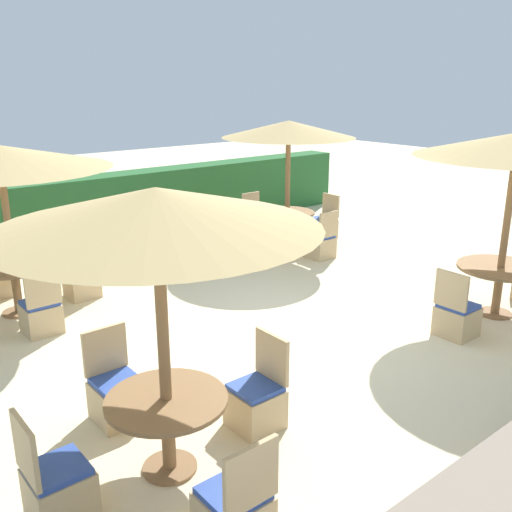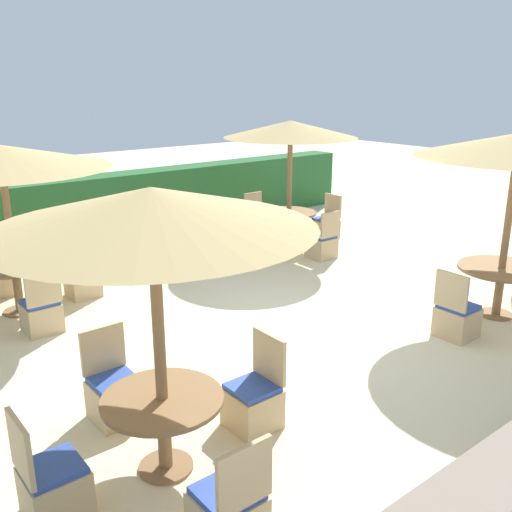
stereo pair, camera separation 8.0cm
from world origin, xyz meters
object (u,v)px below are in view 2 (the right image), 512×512
patio_chair_front_left_west (53,486)px  patio_chair_back_right_north (258,224)px  patio_chair_front_left_north (114,394)px  patio_chair_front_right_west (456,318)px  round_table_front_right (501,276)px  parasol_back_right (290,130)px  patio_chair_back_right_south (322,245)px  round_table_back_left (16,277)px  patio_chair_back_left_south (42,314)px  parasol_front_left (152,209)px  round_table_front_left (163,413)px  parasol_back_left (0,157)px  patio_chair_back_right_west (245,242)px  patio_chair_back_left_east (84,280)px  round_table_back_right (289,219)px  patio_chair_back_right_east (326,226)px  patio_chair_front_left_east (254,402)px

patio_chair_front_left_west → patio_chair_back_right_north: size_ratio=1.00×
patio_chair_front_left_north → patio_chair_front_right_west: same height
patio_chair_back_right_north → round_table_front_right: bearing=89.4°
parasol_back_right → patio_chair_front_right_west: parasol_back_right is taller
patio_chair_back_right_south → round_table_back_left: patio_chair_back_right_south is taller
round_table_back_left → patio_chair_back_left_south: size_ratio=1.05×
patio_chair_back_right_north → patio_chair_front_left_west: bearing=40.2°
parasol_front_left → patio_chair_back_right_north: 8.09m
round_table_front_right → round_table_back_left: 6.95m
round_table_front_left → round_table_front_right: size_ratio=0.87×
round_table_front_left → patio_chair_front_left_west: patio_chair_front_left_west is taller
patio_chair_front_left_north → parasol_back_left: (0.11, 3.42, 2.00)m
patio_chair_front_left_north → patio_chair_back_left_south: (0.14, 2.52, 0.00)m
patio_chair_back_right_west → patio_chair_front_right_west: size_ratio=1.00×
round_table_front_left → patio_chair_back_right_west: size_ratio=1.13×
round_table_front_left → round_table_front_right: 5.47m
parasol_back_right → patio_chair_back_right_south: size_ratio=2.79×
parasol_front_left → parasol_back_left: size_ratio=0.86×
round_table_front_left → parasol_back_right: size_ratio=0.40×
patio_chair_front_right_west → patio_chair_back_left_east: same height
parasol_front_left → patio_chair_front_left_north: (0.00, 1.01, -2.07)m
patio_chair_front_left_north → round_table_front_right: bearing=169.4°
round_table_back_left → patio_chair_front_right_west: bearing=-46.5°
round_table_front_left → parasol_back_left: (0.12, 4.42, 1.71)m
round_table_front_left → round_table_back_right: bearing=39.5°
parasol_front_left → patio_chair_front_left_west: parasol_front_left is taller
patio_chair_front_left_west → round_table_front_right: (6.43, -0.07, 0.34)m
parasol_back_left → round_table_front_right: bearing=-39.7°
patio_chair_back_right_east → patio_chair_back_left_south: bearing=98.7°
patio_chair_back_left_east → parasol_back_right: bearing=-89.3°
patio_chair_front_left_north → round_table_back_right: patio_chair_front_left_north is taller
round_table_front_left → round_table_back_right: size_ratio=0.95×
parasol_front_left → parasol_back_left: 4.42m
parasol_back_right → patio_chair_back_right_west: (-1.07, 0.06, -2.08)m
patio_chair_back_right_south → patio_chair_back_right_east: bearing=41.7°
patio_chair_back_left_south → round_table_front_left: bearing=-92.3°
patio_chair_back_left_south → patio_chair_front_left_west: bearing=-107.7°
patio_chair_back_left_south → round_table_front_right: bearing=-33.6°
round_table_front_right → patio_chair_back_left_east: (-4.34, 4.48, -0.34)m
parasol_front_left → patio_chair_front_left_west: bearing=176.7°
round_table_front_left → patio_chair_front_left_north: (0.00, 1.01, -0.29)m
patio_chair_back_right_west → round_table_back_left: (-4.30, -0.15, 0.28)m
patio_chair_back_right_east → patio_chair_front_left_east: bearing=128.9°
parasol_back_left → parasol_back_right: bearing=1.0°
patio_chair_front_left_east → patio_chair_front_left_west: bearing=89.2°
patio_chair_back_right_east → patio_chair_back_left_south: same height
parasol_back_left → patio_chair_back_left_south: size_ratio=3.21×
patio_chair_front_right_west → patio_chair_back_right_south: bearing=163.0°
patio_chair_back_right_west → patio_chair_back_left_east: 3.30m
parasol_back_right → patio_chair_back_right_north: (0.04, 1.03, -2.08)m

